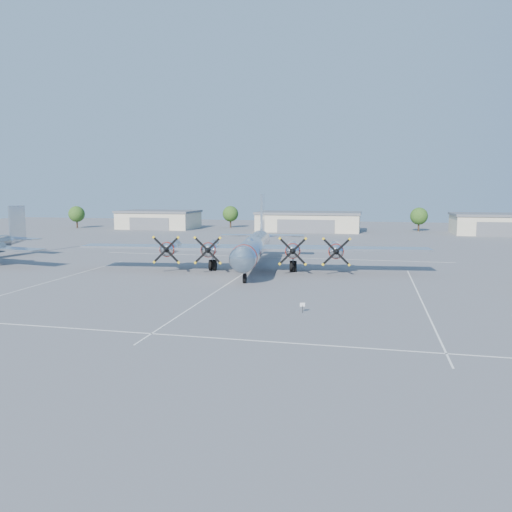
% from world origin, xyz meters
% --- Properties ---
extents(ground, '(260.00, 260.00, 0.00)m').
position_xyz_m(ground, '(0.00, 0.00, 0.00)').
color(ground, '#59595B').
rests_on(ground, ground).
extents(parking_lines, '(60.00, 50.08, 0.01)m').
position_xyz_m(parking_lines, '(0.00, -1.75, 0.01)').
color(parking_lines, silver).
rests_on(parking_lines, ground).
extents(hangar_west, '(22.60, 14.60, 5.40)m').
position_xyz_m(hangar_west, '(-45.00, 81.96, 2.71)').
color(hangar_west, '#BDB896').
rests_on(hangar_west, ground).
extents(hangar_center, '(28.60, 14.60, 5.40)m').
position_xyz_m(hangar_center, '(0.00, 81.96, 2.71)').
color(hangar_center, '#BDB896').
rests_on(hangar_center, ground).
extents(hangar_east, '(20.60, 14.60, 5.40)m').
position_xyz_m(hangar_east, '(48.00, 81.96, 2.71)').
color(hangar_east, '#BDB896').
rests_on(hangar_east, ground).
extents(tree_far_west, '(4.80, 4.80, 6.64)m').
position_xyz_m(tree_far_west, '(-70.00, 78.00, 4.22)').
color(tree_far_west, '#382619').
rests_on(tree_far_west, ground).
extents(tree_west, '(4.80, 4.80, 6.64)m').
position_xyz_m(tree_west, '(-25.00, 90.00, 4.22)').
color(tree_west, '#382619').
rests_on(tree_west, ground).
extents(tree_east, '(4.80, 4.80, 6.64)m').
position_xyz_m(tree_east, '(30.00, 88.00, 4.22)').
color(tree_east, '#382619').
rests_on(tree_east, ground).
extents(main_bomber_b29, '(52.07, 38.82, 10.69)m').
position_xyz_m(main_bomber_b29, '(0.45, 12.04, 0.00)').
color(main_bomber_b29, silver).
rests_on(main_bomber_b29, ground).
extents(info_placard, '(0.48, 0.19, 0.94)m').
position_xyz_m(info_placard, '(10.72, -12.53, 0.66)').
color(info_placard, black).
rests_on(info_placard, ground).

